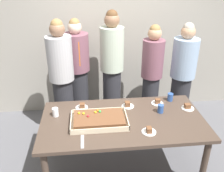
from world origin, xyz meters
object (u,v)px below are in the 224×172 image
object	(u,v)px
plated_slice_near_left	(157,102)
plated_slice_near_right	(188,107)
person_serving_front	(112,68)
sheet_cake	(99,120)
drink_cup_far_end	(55,112)
plated_slice_center_front	(149,131)
plated_slice_far_right	(82,107)
drink_cup_nearest	(170,97)
party_table	(123,125)
person_left_edge_reaching	(78,72)
plated_slice_far_left	(128,105)
person_green_shirt_behind	(151,76)
person_far_right_suit	(62,80)
cake_server_utensil	(82,142)
drink_cup_middle	(161,109)
person_striped_tie_right	(182,77)

from	to	relation	value
plated_slice_near_left	plated_slice_near_right	size ratio (longest dim) A/B	1.00
person_serving_front	sheet_cake	bearing A→B (deg)	-0.04
drink_cup_far_end	plated_slice_center_front	bearing A→B (deg)	-23.17
plated_slice_far_right	drink_cup_nearest	world-z (taller)	drink_cup_nearest
sheet_cake	party_table	bearing A→B (deg)	7.22
party_table	person_left_edge_reaching	world-z (taller)	person_left_edge_reaching
plated_slice_near_right	plated_slice_far_left	size ratio (longest dim) A/B	1.00
plated_slice_far_left	drink_cup_far_end	xyz separation A→B (m)	(-0.86, -0.12, 0.03)
drink_cup_far_end	person_green_shirt_behind	xyz separation A→B (m)	(1.32, 0.79, 0.04)
plated_slice_near_left	plated_slice_far_left	world-z (taller)	same
plated_slice_near_right	person_far_right_suit	bearing A→B (deg)	157.02
plated_slice_near_left	party_table	bearing A→B (deg)	-148.35
party_table	person_serving_front	size ratio (longest dim) A/B	1.04
plated_slice_far_right	cake_server_utensil	bearing A→B (deg)	-89.56
party_table	plated_slice_near_left	distance (m)	0.57
plated_slice_center_front	person_left_edge_reaching	xyz separation A→B (m)	(-0.76, 1.47, 0.08)
drink_cup_far_end	cake_server_utensil	world-z (taller)	drink_cup_far_end
party_table	cake_server_utensil	bearing A→B (deg)	-142.12
sheet_cake	drink_cup_far_end	size ratio (longest dim) A/B	6.20
person_far_right_suit	person_serving_front	bearing A→B (deg)	82.90
sheet_cake	plated_slice_far_right	xyz separation A→B (m)	(-0.19, 0.33, -0.02)
plated_slice_near_right	person_green_shirt_behind	bearing A→B (deg)	107.35
plated_slice_far_left	plated_slice_center_front	bearing A→B (deg)	-75.98
drink_cup_nearest	person_green_shirt_behind	world-z (taller)	person_green_shirt_behind
plated_slice_far_left	person_serving_front	size ratio (longest dim) A/B	0.08
plated_slice_near_right	person_green_shirt_behind	distance (m)	0.84
sheet_cake	plated_slice_center_front	bearing A→B (deg)	-25.52
drink_cup_far_end	cake_server_utensil	size ratio (longest dim) A/B	0.50
person_left_edge_reaching	drink_cup_far_end	bearing A→B (deg)	-24.33
person_far_right_suit	plated_slice_center_front	bearing A→B (deg)	13.14
drink_cup_far_end	person_far_right_suit	distance (m)	0.65
plated_slice_near_left	drink_cup_middle	size ratio (longest dim) A/B	1.50
party_table	plated_slice_far_left	distance (m)	0.30
plated_slice_near_left	person_left_edge_reaching	xyz separation A→B (m)	(-1.01, 0.90, 0.08)
drink_cup_middle	drink_cup_far_end	bearing A→B (deg)	177.50
plated_slice_center_front	person_striped_tie_right	distance (m)	1.37
drink_cup_far_end	cake_server_utensil	distance (m)	0.59
plated_slice_far_left	drink_cup_nearest	xyz separation A→B (m)	(0.57, 0.09, 0.03)
party_table	plated_slice_near_right	size ratio (longest dim) A/B	12.27
sheet_cake	person_far_right_suit	size ratio (longest dim) A/B	0.36
person_striped_tie_right	person_left_edge_reaching	distance (m)	1.56
sheet_cake	person_striped_tie_right	bearing A→B (deg)	35.04
sheet_cake	drink_cup_middle	bearing A→B (deg)	10.17
plated_slice_near_right	plated_slice_far_right	distance (m)	1.28
plated_slice_center_front	plated_slice_far_right	bearing A→B (deg)	140.60
party_table	person_striped_tie_right	xyz separation A→B (m)	(1.00, 0.86, 0.18)
sheet_cake	plated_slice_near_left	size ratio (longest dim) A/B	4.13
person_serving_front	person_green_shirt_behind	world-z (taller)	person_serving_front
sheet_cake	plated_slice_near_right	size ratio (longest dim) A/B	4.13
plated_slice_near_left	drink_cup_far_end	xyz separation A→B (m)	(-1.24, -0.15, 0.03)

